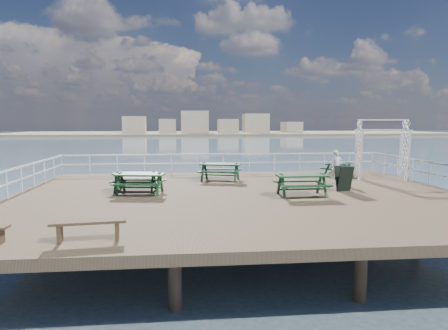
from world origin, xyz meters
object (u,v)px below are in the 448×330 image
(picnic_table_c, at_px, (339,167))
(picnic_table_e, at_px, (302,181))
(flat_bench_near, at_px, (89,226))
(picnic_table_d, at_px, (140,179))
(trellis_arbor, at_px, (382,153))
(person, at_px, (336,167))
(picnic_table_a, at_px, (135,178))
(picnic_table_b, at_px, (220,168))

(picnic_table_c, distance_m, picnic_table_e, 6.60)
(picnic_table_e, bearing_deg, flat_bench_near, -143.05)
(picnic_table_d, distance_m, flat_bench_near, 6.34)
(trellis_arbor, xyz_separation_m, person, (-2.74, -1.05, -0.56))
(picnic_table_a, bearing_deg, picnic_table_e, -9.40)
(picnic_table_a, distance_m, person, 9.19)
(picnic_table_b, xyz_separation_m, picnic_table_e, (2.78, -4.40, -0.00))
(picnic_table_c, height_order, trellis_arbor, trellis_arbor)
(picnic_table_c, bearing_deg, picnic_table_e, -152.27)
(picnic_table_a, height_order, person, person)
(person, bearing_deg, picnic_table_b, 168.06)
(trellis_arbor, distance_m, person, 2.98)
(picnic_table_d, bearing_deg, picnic_table_c, 32.35)
(flat_bench_near, relative_size, person, 1.17)
(picnic_table_a, distance_m, picnic_table_b, 4.60)
(picnic_table_b, distance_m, picnic_table_e, 5.20)
(picnic_table_a, relative_size, picnic_table_d, 0.92)
(picnic_table_b, xyz_separation_m, person, (5.32, -1.44, 0.17))
(picnic_table_d, xyz_separation_m, trellis_arbor, (11.59, 2.92, 0.74))
(flat_bench_near, bearing_deg, person, 34.54)
(picnic_table_b, height_order, picnic_table_e, picnic_table_b)
(picnic_table_a, xyz_separation_m, trellis_arbor, (11.85, 2.21, 0.77))
(trellis_arbor, bearing_deg, picnic_table_c, 149.92)
(picnic_table_d, bearing_deg, flat_bench_near, -86.40)
(picnic_table_a, relative_size, person, 1.26)
(picnic_table_b, xyz_separation_m, trellis_arbor, (8.06, -0.39, 0.73))
(picnic_table_b, distance_m, person, 5.52)
(picnic_table_d, bearing_deg, picnic_table_b, 51.81)
(picnic_table_c, height_order, picnic_table_e, picnic_table_e)
(picnic_table_e, bearing_deg, picnic_table_c, 55.70)
(picnic_table_a, height_order, picnic_table_d, picnic_table_d)
(picnic_table_a, bearing_deg, flat_bench_near, -86.57)
(flat_bench_near, bearing_deg, picnic_table_e, 30.81)
(picnic_table_b, height_order, trellis_arbor, trellis_arbor)
(picnic_table_a, height_order, trellis_arbor, trellis_arbor)
(picnic_table_d, distance_m, person, 9.05)
(trellis_arbor, bearing_deg, flat_bench_near, -130.29)
(picnic_table_a, distance_m, picnic_table_d, 0.76)
(person, bearing_deg, picnic_table_c, 68.74)
(picnic_table_c, distance_m, picnic_table_d, 10.92)
(picnic_table_d, relative_size, flat_bench_near, 1.17)
(picnic_table_a, distance_m, picnic_table_e, 6.81)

